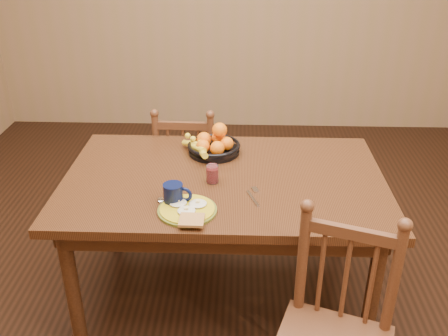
{
  "coord_description": "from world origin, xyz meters",
  "views": [
    {
      "loc": [
        0.08,
        -2.19,
        1.94
      ],
      "look_at": [
        0.0,
        0.0,
        0.8
      ],
      "focal_mm": 40.0,
      "sensor_mm": 36.0,
      "label": 1
    }
  ],
  "objects_px": {
    "coffee_mug": "(174,194)",
    "fruit_bowl": "(213,145)",
    "breakfast_plate": "(188,210)",
    "chair_far": "(188,172)",
    "dining_table": "(224,192)"
  },
  "relations": [
    {
      "from": "breakfast_plate",
      "to": "fruit_bowl",
      "type": "xyz_separation_m",
      "value": [
        0.08,
        0.61,
        0.03
      ]
    },
    {
      "from": "coffee_mug",
      "to": "fruit_bowl",
      "type": "relative_size",
      "value": 0.41
    },
    {
      "from": "chair_far",
      "to": "fruit_bowl",
      "type": "relative_size",
      "value": 2.72
    },
    {
      "from": "breakfast_plate",
      "to": "dining_table",
      "type": "bearing_deg",
      "value": 65.98
    },
    {
      "from": "dining_table",
      "to": "breakfast_plate",
      "type": "xyz_separation_m",
      "value": [
        -0.15,
        -0.33,
        0.1
      ]
    },
    {
      "from": "coffee_mug",
      "to": "fruit_bowl",
      "type": "xyz_separation_m",
      "value": [
        0.14,
        0.54,
        -0.0
      ]
    },
    {
      "from": "dining_table",
      "to": "breakfast_plate",
      "type": "bearing_deg",
      "value": -114.02
    },
    {
      "from": "fruit_bowl",
      "to": "dining_table",
      "type": "bearing_deg",
      "value": -75.54
    },
    {
      "from": "coffee_mug",
      "to": "fruit_bowl",
      "type": "height_order",
      "value": "fruit_bowl"
    },
    {
      "from": "coffee_mug",
      "to": "dining_table",
      "type": "bearing_deg",
      "value": 50.99
    },
    {
      "from": "breakfast_plate",
      "to": "fruit_bowl",
      "type": "relative_size",
      "value": 0.89
    },
    {
      "from": "chair_far",
      "to": "coffee_mug",
      "type": "xyz_separation_m",
      "value": [
        0.04,
        -0.91,
        0.37
      ]
    },
    {
      "from": "chair_far",
      "to": "dining_table",
      "type": "bearing_deg",
      "value": 113.5
    },
    {
      "from": "chair_far",
      "to": "coffee_mug",
      "type": "relative_size",
      "value": 6.59
    },
    {
      "from": "dining_table",
      "to": "chair_far",
      "type": "distance_m",
      "value": 0.74
    }
  ]
}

